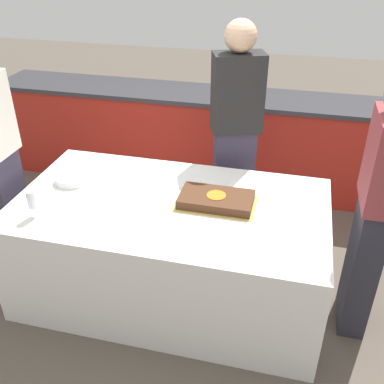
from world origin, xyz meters
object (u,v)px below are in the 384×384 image
at_px(wine_glass, 32,200).
at_px(plate_stack, 71,179).
at_px(person_seated_right, 375,213).
at_px(cake, 216,200).
at_px(person_cutting_cake, 235,133).

bearing_deg(wine_glass, plate_stack, 87.26).
bearing_deg(plate_stack, person_seated_right, -2.72).
bearing_deg(cake, wine_glass, -158.77).
bearing_deg(cake, person_seated_right, -3.46).
relative_size(cake, person_seated_right, 0.31).
distance_m(cake, person_cutting_cake, 0.74).
bearing_deg(plate_stack, cake, -2.04).
height_order(cake, plate_stack, cake).
xyz_separation_m(person_cutting_cake, person_seated_right, (0.94, -0.78, -0.07)).
distance_m(wine_glass, person_seated_right, 2.01).
height_order(cake, wine_glass, wine_glass).
height_order(plate_stack, person_cutting_cake, person_cutting_cake).
bearing_deg(cake, plate_stack, 177.96).
bearing_deg(person_seated_right, person_cutting_cake, -129.82).
xyz_separation_m(cake, wine_glass, (-1.05, -0.41, 0.09)).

